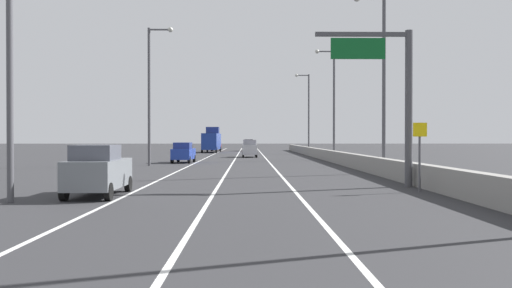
% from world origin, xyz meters
% --- Properties ---
extents(ground_plane, '(320.00, 320.00, 0.00)m').
position_xyz_m(ground_plane, '(0.00, 64.00, 0.00)').
color(ground_plane, '#2D2D30').
extents(lane_stripe_left, '(0.16, 130.00, 0.00)m').
position_xyz_m(lane_stripe_left, '(-5.50, 55.00, 0.00)').
color(lane_stripe_left, silver).
rests_on(lane_stripe_left, ground_plane).
extents(lane_stripe_center, '(0.16, 130.00, 0.00)m').
position_xyz_m(lane_stripe_center, '(-2.00, 55.00, 0.00)').
color(lane_stripe_center, silver).
rests_on(lane_stripe_center, ground_plane).
extents(lane_stripe_right, '(0.16, 130.00, 0.00)m').
position_xyz_m(lane_stripe_right, '(1.50, 55.00, 0.00)').
color(lane_stripe_right, silver).
rests_on(lane_stripe_right, ground_plane).
extents(jersey_barrier_right, '(0.60, 120.00, 1.10)m').
position_xyz_m(jersey_barrier_right, '(7.76, 40.00, 0.55)').
color(jersey_barrier_right, gray).
rests_on(jersey_barrier_right, ground_plane).
extents(overhead_sign_gantry, '(4.68, 0.36, 7.50)m').
position_xyz_m(overhead_sign_gantry, '(6.42, 22.07, 4.73)').
color(overhead_sign_gantry, '#47474C').
rests_on(overhead_sign_gantry, ground_plane).
extents(speed_advisory_sign, '(0.60, 0.11, 3.00)m').
position_xyz_m(speed_advisory_sign, '(6.86, 19.52, 1.76)').
color(speed_advisory_sign, '#4C4C51').
rests_on(speed_advisory_sign, ground_plane).
extents(lamp_post_right_second, '(2.14, 0.44, 11.71)m').
position_xyz_m(lamp_post_right_second, '(8.14, 31.42, 6.62)').
color(lamp_post_right_second, '#4C4C51').
rests_on(lamp_post_right_second, ground_plane).
extents(lamp_post_right_third, '(2.14, 0.44, 11.71)m').
position_xyz_m(lamp_post_right_third, '(8.32, 52.69, 6.62)').
color(lamp_post_right_third, '#4C4C51').
rests_on(lamp_post_right_third, ground_plane).
extents(lamp_post_right_fourth, '(2.14, 0.44, 11.71)m').
position_xyz_m(lamp_post_right_fourth, '(8.09, 73.97, 6.62)').
color(lamp_post_right_fourth, '#4C4C51').
rests_on(lamp_post_right_fourth, ground_plane).
extents(lamp_post_left_near, '(2.14, 0.44, 11.71)m').
position_xyz_m(lamp_post_left_near, '(-8.96, 16.14, 6.62)').
color(lamp_post_left_near, '#4C4C51').
rests_on(lamp_post_left_near, ground_plane).
extents(lamp_post_left_mid, '(2.14, 0.44, 11.71)m').
position_xyz_m(lamp_post_left_mid, '(-8.67, 41.67, 6.62)').
color(lamp_post_left_mid, '#4C4C51').
rests_on(lamp_post_left_mid, ground_plane).
extents(car_black_0, '(1.92, 4.62, 2.11)m').
position_xyz_m(car_black_0, '(-0.49, 93.41, 1.05)').
color(car_black_0, black).
rests_on(car_black_0, ground_plane).
extents(car_gray_1, '(1.92, 4.39, 2.06)m').
position_xyz_m(car_gray_1, '(-6.58, 18.17, 1.03)').
color(car_gray_1, slate).
rests_on(car_gray_1, ground_plane).
extents(car_red_2, '(1.81, 4.08, 1.86)m').
position_xyz_m(car_red_2, '(-6.41, 94.23, 0.93)').
color(car_red_2, red).
rests_on(car_red_2, ground_plane).
extents(car_blue_3, '(1.95, 4.30, 1.93)m').
position_xyz_m(car_blue_3, '(-6.70, 47.22, 0.96)').
color(car_blue_3, '#1E389E').
rests_on(car_blue_3, ground_plane).
extents(car_silver_4, '(1.86, 4.31, 2.13)m').
position_xyz_m(car_silver_4, '(-0.36, 61.74, 1.06)').
color(car_silver_4, '#B7B7BC').
rests_on(car_silver_4, ground_plane).
extents(box_truck, '(2.67, 9.58, 4.20)m').
position_xyz_m(box_truck, '(-6.53, 83.92, 1.92)').
color(box_truck, navy).
rests_on(box_truck, ground_plane).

